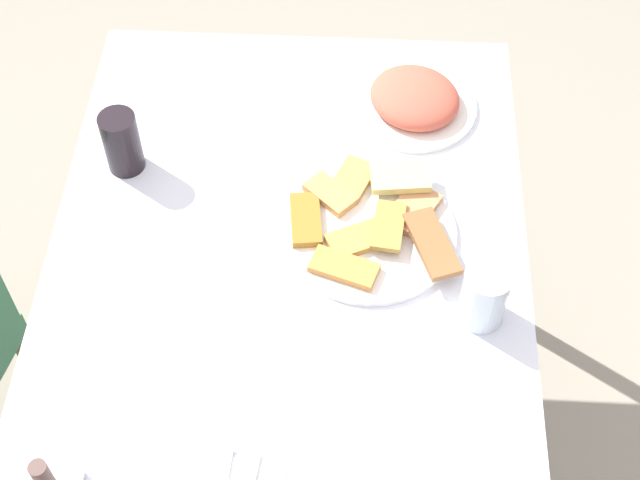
% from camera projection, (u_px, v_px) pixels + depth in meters
% --- Properties ---
extents(ground_plane, '(6.00, 6.00, 0.00)m').
position_uv_depth(ground_plane, '(296.00, 450.00, 2.18)').
color(ground_plane, gray).
extents(dining_table, '(1.13, 0.81, 0.76)m').
position_uv_depth(dining_table, '(288.00, 291.00, 1.65)').
color(dining_table, white).
rests_on(dining_table, ground_plane).
extents(pide_platter, '(0.31, 0.30, 0.04)m').
position_uv_depth(pide_platter, '(371.00, 226.00, 1.61)').
color(pide_platter, white).
rests_on(pide_platter, dining_table).
extents(salad_plate_greens, '(0.24, 0.24, 0.06)m').
position_uv_depth(salad_plate_greens, '(414.00, 99.00, 1.78)').
color(salad_plate_greens, white).
rests_on(salad_plate_greens, dining_table).
extents(soda_can, '(0.09, 0.09, 0.12)m').
position_uv_depth(soda_can, '(122.00, 142.00, 1.66)').
color(soda_can, black).
rests_on(soda_can, dining_table).
extents(drinking_glass, '(0.08, 0.08, 0.11)m').
position_uv_depth(drinking_glass, '(484.00, 296.00, 1.47)').
color(drinking_glass, silver).
rests_on(drinking_glass, dining_table).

